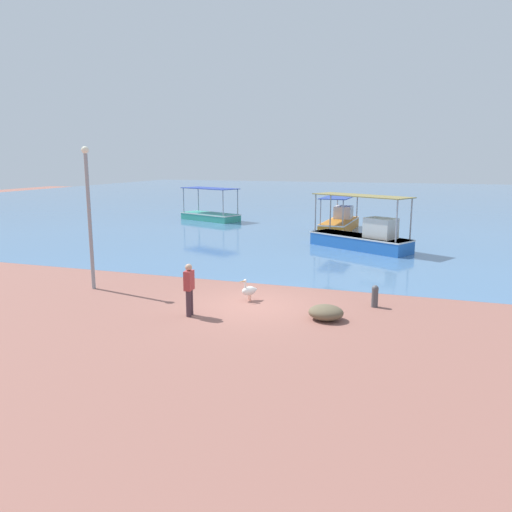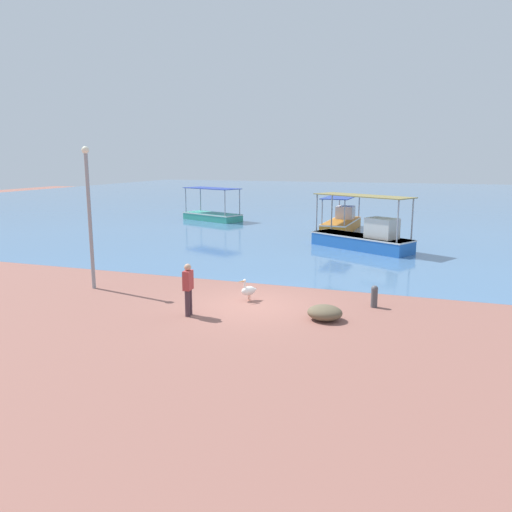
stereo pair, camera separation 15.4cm
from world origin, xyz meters
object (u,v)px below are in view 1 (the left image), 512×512
Objects in this scene: pelican at (249,290)px; mooring_bollard at (375,295)px; net_pile at (326,312)px; fishing_boat_near_right at (340,222)px; fisherman_standing at (189,288)px; lamp_post at (89,210)px; fishing_boat_far_left at (363,237)px; fishing_boat_far_right at (210,214)px.

mooring_bollard is (4.28, 0.64, 0.03)m from pelican.
net_pile is at bearing -124.43° from mooring_bollard.
fishing_boat_near_right reaches higher than fisherman_standing.
fisherman_standing is (-1.21, -2.23, 0.53)m from pelican.
fisherman_standing reaches higher than pelican.
pelican is (-0.15, -18.76, -0.23)m from fishing_boat_near_right.
fishing_boat_far_left is at bearing 53.46° from lamp_post.
fishing_boat_far_left reaches higher than pelican.
fisherman_standing is (-3.81, -13.82, 0.20)m from fishing_boat_far_left.
pelican is 6.79m from lamp_post.
fishing_boat_far_right reaches higher than fishing_boat_near_right.
fishing_boat_far_left is 14.34m from fisherman_standing.
pelican is 2.59m from fisherman_standing.
fishing_boat_near_right is 7.85× the size of mooring_bollard.
fishing_boat_far_right is at bearing 117.07° from pelican.
fishing_boat_near_right is 18.76m from pelican.
fishing_boat_far_left is at bearing 77.37° from pelican.
mooring_bollard is (4.13, -18.12, -0.20)m from fishing_boat_near_right.
lamp_post is 7.13× the size of mooring_bollard.
net_pile is at bearing -58.39° from fishing_boat_far_right.
fisherman_standing is at bearing -20.69° from lamp_post.
fishing_boat_near_right is 20.28m from lamp_post.
net_pile is at bearing -22.86° from pelican.
lamp_post is at bearing -126.54° from fishing_boat_far_left.
fishing_boat_far_left is at bearing 98.72° from mooring_bollard.
net_pile is (9.22, -0.92, -2.80)m from lamp_post.
fishing_boat_far_left is at bearing -35.46° from fishing_boat_far_right.
fishing_boat_far_right is 6.83× the size of pelican.
fisherman_standing reaches higher than net_pile.
net_pile is (4.19, 0.97, -0.67)m from fisherman_standing.
fishing_boat_far_right is 23.74m from pelican.
lamp_post is 4.92× the size of net_pile.
fishing_boat_near_right is 21.04m from fisherman_standing.
pelican is (-2.60, -11.59, -0.33)m from fishing_boat_far_left.
pelican is at bearing -62.93° from fishing_boat_far_right.
mooring_bollard reaches higher than net_pile.
fisherman_standing is at bearing -105.42° from fishing_boat_far_left.
fishing_boat_far_left is 7.90× the size of mooring_bollard.
lamp_post reaches higher than fishing_boat_far_right.
fisherman_standing is at bearing -152.43° from mooring_bollard.
fisherman_standing is (-5.49, -2.87, 0.50)m from mooring_bollard.
fishing_boat_far_left is 1.11× the size of lamp_post.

